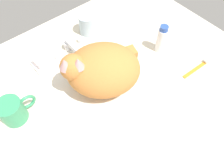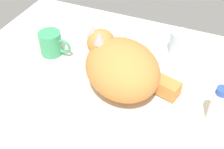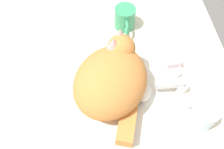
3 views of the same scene
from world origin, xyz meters
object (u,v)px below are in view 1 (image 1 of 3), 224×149
(rinse_cup, at_px, (87,24))
(soap_bar, at_px, (44,59))
(cat, at_px, (101,69))
(toothbrush, at_px, (198,67))
(coffee_mug, at_px, (13,111))
(faucet, at_px, (70,46))
(toothpaste_bottle, at_px, (161,39))

(rinse_cup, xyz_separation_m, soap_bar, (-0.22, -0.04, -0.02))
(cat, bearing_deg, soap_bar, 117.30)
(soap_bar, height_order, toothbrush, soap_bar)
(coffee_mug, xyz_separation_m, toothbrush, (0.60, -0.24, -0.04))
(cat, xyz_separation_m, coffee_mug, (-0.28, 0.07, -0.05))
(cat, xyz_separation_m, soap_bar, (-0.11, 0.20, -0.06))
(faucet, bearing_deg, coffee_mug, -155.79)
(soap_bar, distance_m, toothpaste_bottle, 0.44)
(faucet, bearing_deg, soap_bar, 177.99)
(faucet, xyz_separation_m, rinse_cup, (0.11, 0.04, 0.02))
(cat, bearing_deg, toothpaste_bottle, -3.01)
(faucet, distance_m, coffee_mug, 0.31)
(faucet, distance_m, rinse_cup, 0.12)
(cat, height_order, rinse_cup, cat)
(soap_bar, bearing_deg, rinse_cup, 9.45)
(cat, distance_m, toothbrush, 0.37)
(rinse_cup, relative_size, toothbrush, 0.64)
(rinse_cup, distance_m, toothpaste_bottle, 0.30)
(coffee_mug, height_order, toothpaste_bottle, toothpaste_bottle)
(toothpaste_bottle, bearing_deg, toothbrush, -74.36)
(toothbrush, bearing_deg, faucet, 130.03)
(cat, relative_size, coffee_mug, 2.78)
(coffee_mug, relative_size, rinse_cup, 1.37)
(faucet, relative_size, toothpaste_bottle, 1.20)
(cat, bearing_deg, faucet, 88.78)
(cat, relative_size, toothpaste_bottle, 2.72)
(coffee_mug, bearing_deg, faucet, 24.21)
(cat, xyz_separation_m, rinse_cup, (0.11, 0.24, -0.04))
(soap_bar, xyz_separation_m, toothbrush, (0.42, -0.37, -0.02))
(coffee_mug, bearing_deg, cat, -14.35)
(rinse_cup, bearing_deg, faucet, -159.81)
(toothpaste_bottle, bearing_deg, faucet, 141.17)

